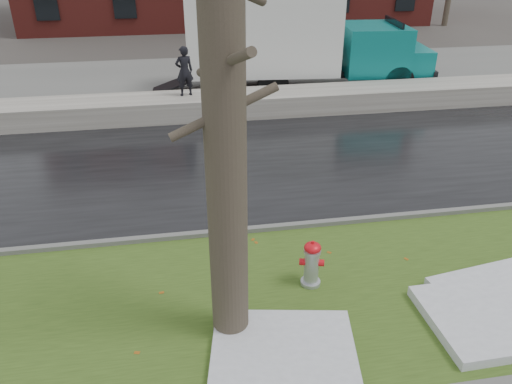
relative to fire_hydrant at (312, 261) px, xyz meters
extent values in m
plane|color=#47423D|center=(-0.10, 0.94, -0.54)|extent=(120.00, 120.00, 0.00)
cube|color=#324A18|center=(-0.10, -0.31, -0.52)|extent=(60.00, 4.50, 0.04)
cube|color=black|center=(-0.10, 5.44, -0.52)|extent=(60.00, 7.00, 0.03)
cube|color=slate|center=(-0.10, 13.94, -0.52)|extent=(60.00, 9.00, 0.03)
cube|color=slate|center=(-0.10, 1.94, -0.47)|extent=(60.00, 0.15, 0.14)
cube|color=#B4AFA4|center=(-0.10, 9.64, -0.16)|extent=(60.00, 1.60, 0.75)
cylinder|color=#A7ABAF|center=(0.00, -0.01, -0.10)|extent=(0.32, 0.32, 0.80)
ellipsoid|color=red|center=(0.00, -0.01, 0.30)|extent=(0.38, 0.38, 0.19)
cylinder|color=red|center=(0.00, -0.01, 0.41)|extent=(0.07, 0.07, 0.06)
cylinder|color=red|center=(-0.16, 0.04, -0.02)|extent=(0.14, 0.15, 0.13)
cylinder|color=red|center=(0.16, -0.05, -0.02)|extent=(0.14, 0.15, 0.13)
cylinder|color=#A7ABAF|center=(0.04, 0.15, -0.02)|extent=(0.18, 0.15, 0.16)
cylinder|color=brown|center=(-1.59, -0.92, 3.12)|extent=(0.67, 0.67, 7.23)
cylinder|color=brown|center=(-1.59, -0.92, 3.84)|extent=(0.59, 1.76, 0.75)
cylinder|color=brown|center=(-1.59, -0.92, 3.22)|extent=(1.50, 0.39, 0.65)
cube|color=black|center=(2.67, 12.20, 0.15)|extent=(8.52, 1.79, 0.23)
cube|color=white|center=(1.30, 12.32, 1.68)|extent=(5.92, 3.13, 2.86)
cube|color=#0D7C7B|center=(5.67, 11.94, 1.05)|extent=(2.64, 2.74, 1.80)
cube|color=#0D7C7B|center=(7.20, 11.80, 0.63)|extent=(1.47, 2.43, 0.95)
cube|color=black|center=(6.41, 11.87, 1.68)|extent=(0.27, 2.11, 0.95)
cube|color=black|center=(-2.18, 12.62, -0.19)|extent=(1.91, 1.42, 0.71)
cylinder|color=black|center=(6.37, 10.76, 0.05)|extent=(1.19, 0.42, 1.16)
cylinder|color=black|center=(6.56, 12.97, 0.05)|extent=(1.19, 0.42, 1.16)
cylinder|color=black|center=(1.52, 11.19, 0.05)|extent=(1.19, 0.42, 1.16)
cylinder|color=black|center=(1.71, 13.40, 0.05)|extent=(1.19, 0.42, 1.16)
cylinder|color=black|center=(-0.17, 11.33, 0.05)|extent=(1.19, 0.42, 1.16)
cylinder|color=black|center=(0.03, 13.55, 0.05)|extent=(1.19, 0.42, 1.16)
imported|color=black|center=(-1.82, 9.73, 1.04)|extent=(0.68, 0.53, 1.66)
cube|color=silver|center=(-0.85, -1.56, -0.43)|extent=(2.45, 1.96, 0.14)
cube|color=silver|center=(3.05, -1.46, -0.41)|extent=(2.83, 1.85, 0.18)
camera|label=1|loc=(-2.21, -7.06, 5.34)|focal=35.00mm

